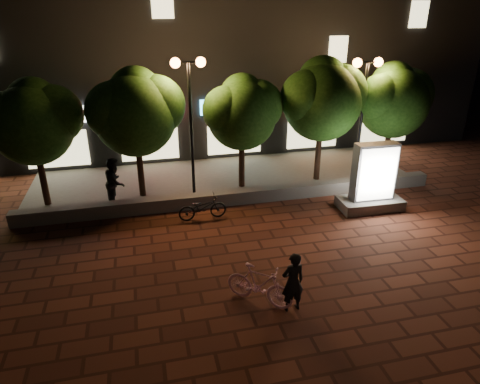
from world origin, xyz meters
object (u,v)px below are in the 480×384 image
object	(u,v)px
ad_kiosk	(372,183)
scooter_parked	(202,208)
scooter_pink	(259,285)
rider	(293,282)
tree_mid	(243,110)
street_lamp_right	(365,88)
tree_far_right	(394,98)
tree_right	(323,97)
tree_far_left	(33,120)
tree_left	(136,110)
pedestrian	(115,182)
street_lamp_left	(189,93)

from	to	relation	value
ad_kiosk	scooter_parked	xyz separation A→B (m)	(-6.17, 0.58, -0.57)
scooter_pink	rider	xyz separation A→B (m)	(0.71, -0.43, 0.27)
tree_mid	street_lamp_right	distance (m)	5.00
tree_mid	street_lamp_right	world-z (taller)	street_lamp_right
tree_far_right	ad_kiosk	world-z (taller)	tree_far_right
tree_right	scooter_parked	size ratio (longest dim) A/B	2.99
tree_far_left	tree_right	bearing A→B (deg)	0.00
tree_left	tree_far_right	world-z (taller)	tree_left
tree_far_right	scooter_pink	bearing A→B (deg)	-136.92
tree_far_left	tree_left	xyz separation A→B (m)	(3.50, 0.00, 0.15)
tree_far_left	tree_mid	world-z (taller)	tree_far_left
tree_right	scooter_parked	xyz separation A→B (m)	(-5.35, -2.46, -3.12)
street_lamp_right	ad_kiosk	distance (m)	4.09
tree_left	street_lamp_right	size ratio (longest dim) A/B	0.98
street_lamp_right	ad_kiosk	bearing A→B (deg)	-106.59
rider	tree_mid	bearing A→B (deg)	-100.33
tree_far_left	tree_far_right	bearing A→B (deg)	0.00
tree_far_right	rider	world-z (taller)	tree_far_right
tree_left	ad_kiosk	bearing A→B (deg)	-20.54
street_lamp_right	pedestrian	size ratio (longest dim) A/B	2.67
tree_left	tree_right	world-z (taller)	tree_right
tree_left	ad_kiosk	world-z (taller)	tree_left
tree_right	pedestrian	distance (m)	8.71
street_lamp_right	scooter_parked	world-z (taller)	street_lamp_right
tree_far_right	scooter_parked	world-z (taller)	tree_far_right
tree_right	tree_far_right	size ratio (longest dim) A/B	1.06
tree_left	tree_mid	bearing A→B (deg)	-0.00
scooter_parked	pedestrian	distance (m)	3.42
tree_far_left	tree_mid	xyz separation A→B (m)	(7.50, -0.00, -0.08)
rider	scooter_parked	distance (m)	5.52
tree_mid	tree_left	bearing A→B (deg)	180.00
tree_right	rider	xyz separation A→B (m)	(-3.95, -7.79, -2.76)
tree_far_left	scooter_pink	xyz separation A→B (m)	(6.14, -7.36, -2.75)
tree_far_left	rider	size ratio (longest dim) A/B	2.87
ad_kiosk	pedestrian	world-z (taller)	ad_kiosk
tree_far_left	pedestrian	distance (m)	3.49
ad_kiosk	tree_left	bearing A→B (deg)	159.46
tree_far_left	tree_right	xyz separation A→B (m)	(10.80, 0.00, 0.27)
scooter_pink	rider	world-z (taller)	rider
scooter_pink	street_lamp_left	bearing A→B (deg)	45.63
street_lamp_left	ad_kiosk	world-z (taller)	street_lamp_left
rider	scooter_parked	bearing A→B (deg)	-80.84
scooter_pink	scooter_parked	world-z (taller)	scooter_pink
tree_far_left	scooter_parked	size ratio (longest dim) A/B	2.74
tree_right	scooter_pink	world-z (taller)	tree_right
tree_far_right	street_lamp_left	world-z (taller)	street_lamp_left
tree_left	rider	world-z (taller)	tree_left
tree_left	tree_far_right	bearing A→B (deg)	-0.00
street_lamp_left	ad_kiosk	bearing A→B (deg)	-24.23
ad_kiosk	street_lamp_left	bearing A→B (deg)	155.77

